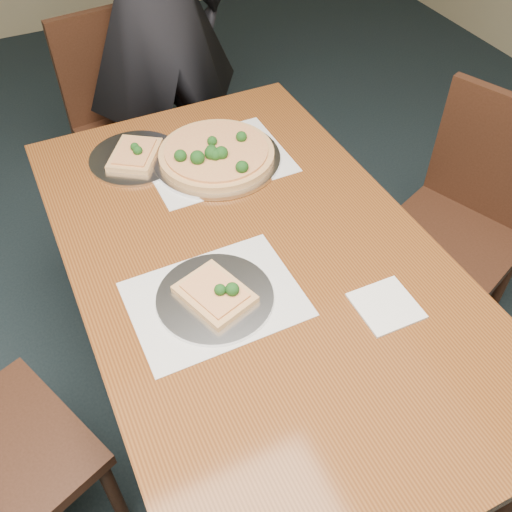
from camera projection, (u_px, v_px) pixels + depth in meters
name	position (u px, v px, depth m)	size (l,w,h in m)	color
dining_table	(256.00, 280.00, 1.52)	(0.90, 1.50, 0.75)	#572B11
chair_far	(127.00, 115.00, 2.34)	(0.46, 0.46, 0.91)	black
chair_right	(466.00, 215.00, 1.92)	(0.55, 0.55, 0.91)	black
diner	(154.00, 15.00, 2.12)	(0.65, 0.43, 1.79)	black
placemat_main	(217.00, 160.00, 1.74)	(0.42, 0.32, 0.00)	white
placemat_near	(215.00, 299.00, 1.36)	(0.40, 0.30, 0.00)	white
pizza_pan	(217.00, 155.00, 1.72)	(0.39, 0.39, 0.07)	silver
slice_plate_near	(216.00, 296.00, 1.35)	(0.28, 0.28, 0.06)	silver
slice_plate_far	(135.00, 156.00, 1.73)	(0.28, 0.28, 0.06)	silver
napkin	(386.00, 306.00, 1.34)	(0.14, 0.14, 0.01)	white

